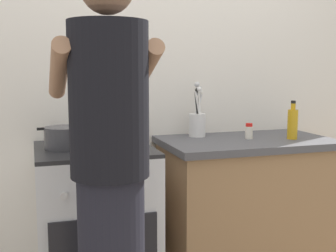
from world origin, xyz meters
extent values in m
cube|color=silver|center=(0.20, 0.50, 1.25)|extent=(3.20, 0.10, 2.50)
cube|color=#99724C|center=(0.55, 0.15, 0.43)|extent=(0.96, 0.56, 0.86)
cube|color=#4C4C51|center=(0.55, 0.15, 0.88)|extent=(1.00, 0.60, 0.04)
cube|color=silver|center=(-0.35, 0.15, 0.44)|extent=(0.60, 0.60, 0.88)
cube|color=#232326|center=(-0.35, 0.15, 0.89)|extent=(0.60, 0.60, 0.02)
cylinder|color=silver|center=(-0.53, -0.16, 0.74)|extent=(0.04, 0.01, 0.04)
cylinder|color=silver|center=(-0.35, -0.16, 0.74)|extent=(0.04, 0.01, 0.04)
cylinder|color=silver|center=(-0.17, -0.16, 0.74)|extent=(0.04, 0.01, 0.04)
cylinder|color=#38383D|center=(-0.49, 0.15, 0.96)|extent=(0.22, 0.22, 0.11)
cube|color=black|center=(-0.61, 0.15, 1.01)|extent=(0.04, 0.02, 0.01)
cube|color=black|center=(-0.37, 0.15, 1.01)|extent=(0.04, 0.02, 0.01)
cylinder|color=#B7B7BC|center=(-0.21, 0.17, 0.94)|extent=(0.27, 0.27, 0.09)
torus|color=#B7B7BC|center=(-0.21, 0.17, 0.98)|extent=(0.28, 0.28, 0.01)
cylinder|color=silver|center=(0.30, 0.33, 0.97)|extent=(0.10, 0.10, 0.14)
cylinder|color=silver|center=(0.31, 0.31, 1.05)|extent=(0.07, 0.03, 0.26)
sphere|color=silver|center=(0.31, 0.31, 1.19)|extent=(0.03, 0.03, 0.03)
cylinder|color=black|center=(0.30, 0.32, 1.05)|extent=(0.04, 0.02, 0.25)
sphere|color=black|center=(0.30, 0.32, 1.18)|extent=(0.03, 0.03, 0.03)
cylinder|color=silver|center=(0.30, 0.33, 1.04)|extent=(0.06, 0.02, 0.23)
sphere|color=silver|center=(0.30, 0.33, 1.17)|extent=(0.03, 0.03, 0.03)
cylinder|color=#B7BABF|center=(0.31, 0.35, 1.06)|extent=(0.06, 0.02, 0.29)
sphere|color=#B7BABF|center=(0.31, 0.35, 1.21)|extent=(0.03, 0.03, 0.03)
cylinder|color=white|center=(0.31, 0.31, 1.04)|extent=(0.03, 0.02, 0.24)
sphere|color=white|center=(0.31, 0.31, 1.18)|extent=(0.03, 0.03, 0.03)
cylinder|color=silver|center=(0.56, 0.15, 0.94)|extent=(0.04, 0.04, 0.07)
cylinder|color=red|center=(0.56, 0.15, 0.98)|extent=(0.04, 0.04, 0.02)
cylinder|color=gold|center=(0.80, 0.07, 0.99)|extent=(0.06, 0.06, 0.17)
cylinder|color=gold|center=(0.80, 0.07, 1.09)|extent=(0.03, 0.03, 0.04)
cylinder|color=black|center=(0.80, 0.07, 1.12)|extent=(0.03, 0.03, 0.02)
cylinder|color=black|center=(-0.37, -0.49, 1.19)|extent=(0.30, 0.30, 0.58)
cylinder|color=#A07254|center=(-0.54, -0.35, 1.30)|extent=(0.07, 0.41, 0.24)
cylinder|color=#A07254|center=(-0.20, -0.35, 1.30)|extent=(0.07, 0.41, 0.24)
camera|label=1|loc=(-0.65, -2.08, 1.30)|focal=45.81mm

